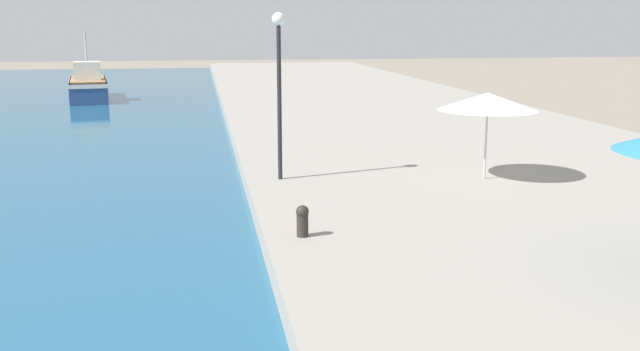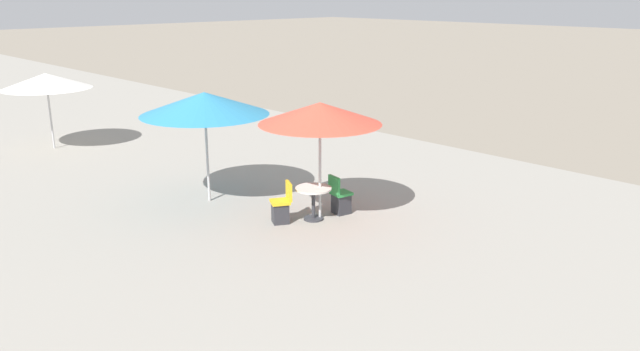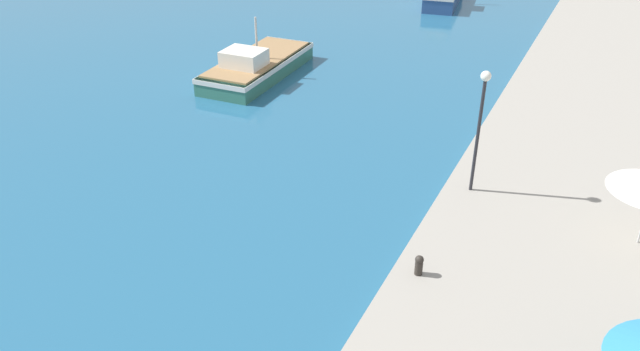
# 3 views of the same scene
# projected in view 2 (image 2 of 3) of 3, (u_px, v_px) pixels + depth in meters

# --- Properties ---
(cafe_umbrella_pink) EXTENTS (2.66, 2.66, 2.62)m
(cafe_umbrella_pink) POSITION_uv_depth(u_px,v_px,m) (320.00, 113.00, 13.24)
(cafe_umbrella_pink) COLOR #B7B7B7
(cafe_umbrella_pink) RESTS_ON quay_promenade
(cafe_umbrella_white) EXTENTS (3.01, 3.01, 2.64)m
(cafe_umbrella_white) POSITION_uv_depth(u_px,v_px,m) (204.00, 103.00, 14.42)
(cafe_umbrella_white) COLOR #B7B7B7
(cafe_umbrella_white) RESTS_ON quay_promenade
(cafe_umbrella_striped) EXTENTS (2.75, 2.75, 2.42)m
(cafe_umbrella_striped) POSITION_uv_depth(u_px,v_px,m) (46.00, 81.00, 19.53)
(cafe_umbrella_striped) COLOR #B7B7B7
(cafe_umbrella_striped) RESTS_ON quay_promenade
(cafe_table) EXTENTS (0.80, 0.80, 0.74)m
(cafe_table) POSITION_uv_depth(u_px,v_px,m) (313.00, 197.00, 13.71)
(cafe_table) COLOR #333338
(cafe_table) RESTS_ON quay_promenade
(cafe_chair_left) EXTENTS (0.57, 0.56, 0.91)m
(cafe_chair_left) POSITION_uv_depth(u_px,v_px,m) (281.00, 208.00, 13.58)
(cafe_chair_left) COLOR #2D2D33
(cafe_chair_left) RESTS_ON quay_promenade
(cafe_chair_right) EXTENTS (0.50, 0.47, 0.91)m
(cafe_chair_right) POSITION_uv_depth(u_px,v_px,m) (340.00, 200.00, 14.14)
(cafe_chair_right) COLOR #2D2D33
(cafe_chair_right) RESTS_ON quay_promenade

